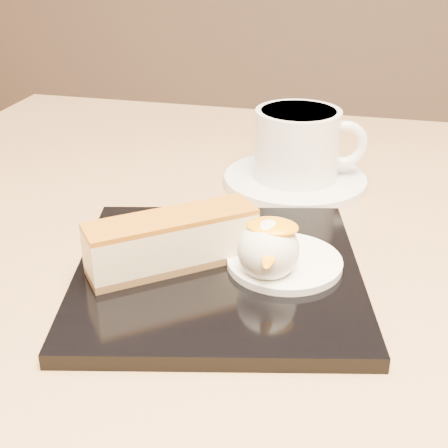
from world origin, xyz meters
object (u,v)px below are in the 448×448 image
(ice_cream_scoop, at_px, (268,250))
(saucer, at_px, (295,180))
(dessert_plate, at_px, (218,274))
(cheesecake, at_px, (172,241))
(table, at_px, (216,372))
(coffee_cup, at_px, (299,143))

(ice_cream_scoop, distance_m, saucer, 0.21)
(dessert_plate, height_order, ice_cream_scoop, ice_cream_scoop)
(dessert_plate, bearing_deg, cheesecake, -171.87)
(cheesecake, relative_size, ice_cream_scoop, 2.71)
(table, height_order, coffee_cup, coffee_cup)
(saucer, bearing_deg, coffee_cup, 12.01)
(dessert_plate, bearing_deg, saucer, 81.10)
(table, relative_size, saucer, 5.33)
(ice_cream_scoop, bearing_deg, dessert_plate, 172.87)
(saucer, bearing_deg, cheesecake, -107.67)
(dessert_plate, distance_m, saucer, 0.21)
(dessert_plate, distance_m, cheesecake, 0.04)
(table, bearing_deg, cheesecake, -100.29)
(ice_cream_scoop, height_order, coffee_cup, coffee_cup)
(cheesecake, distance_m, ice_cream_scoop, 0.08)
(table, height_order, cheesecake, cheesecake)
(cheesecake, bearing_deg, saucer, 34.03)
(table, bearing_deg, saucer, 68.28)
(dessert_plate, relative_size, coffee_cup, 1.89)
(dessert_plate, xyz_separation_m, coffee_cup, (0.03, 0.21, 0.04))
(saucer, height_order, coffee_cup, coffee_cup)
(table, xyz_separation_m, ice_cream_scoop, (0.06, -0.08, 0.19))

